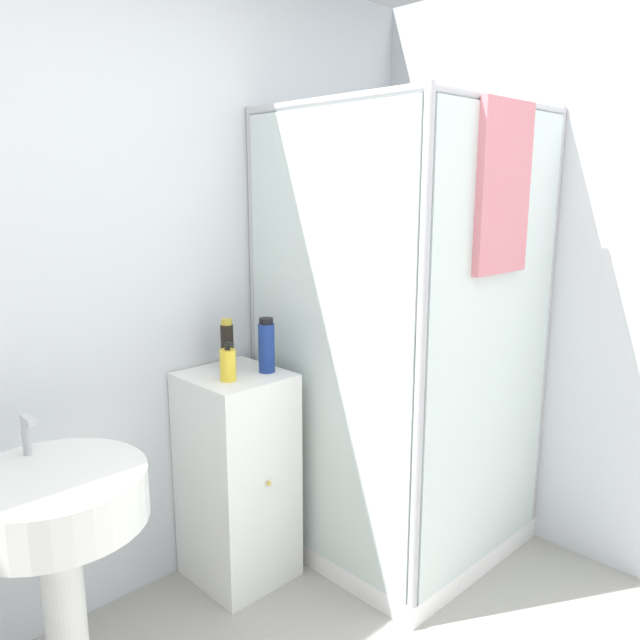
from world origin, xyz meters
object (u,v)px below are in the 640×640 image
(shampoo_bottle_tall_black, at_px, (227,345))
(shampoo_bottle_blue, at_px, (266,346))
(sink, at_px, (56,523))
(soap_dispenser, at_px, (228,365))

(shampoo_bottle_tall_black, distance_m, shampoo_bottle_blue, 0.17)
(sink, height_order, shampoo_bottle_tall_black, shampoo_bottle_tall_black)
(sink, distance_m, soap_dispenser, 0.83)
(soap_dispenser, height_order, shampoo_bottle_blue, shampoo_bottle_blue)
(sink, relative_size, soap_dispenser, 6.14)
(soap_dispenser, bearing_deg, sink, -166.10)
(soap_dispenser, bearing_deg, shampoo_bottle_blue, -4.51)
(shampoo_bottle_blue, bearing_deg, shampoo_bottle_tall_black, 121.94)
(sink, distance_m, shampoo_bottle_blue, 1.01)
(soap_dispenser, relative_size, shampoo_bottle_tall_black, 0.74)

